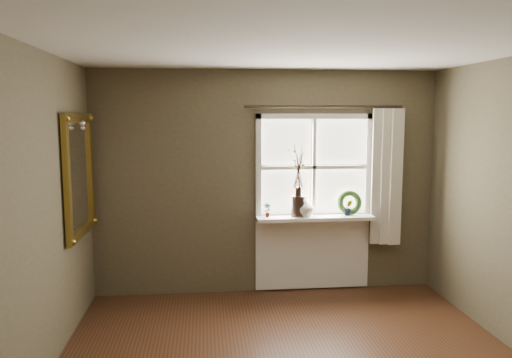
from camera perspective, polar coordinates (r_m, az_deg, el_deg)
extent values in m
plane|color=silver|center=(3.57, 5.98, 15.63)|extent=(4.50, 4.50, 0.00)
cube|color=brown|center=(5.86, 1.17, -0.37)|extent=(4.00, 0.10, 2.60)
cube|color=brown|center=(3.79, -26.47, -5.36)|extent=(0.10, 4.50, 2.60)
cube|color=white|center=(5.94, 6.54, -4.32)|extent=(1.36, 0.06, 0.06)
cube|color=white|center=(5.82, 6.71, 7.14)|extent=(1.36, 0.06, 0.06)
cube|color=white|center=(5.75, 0.28, 1.29)|extent=(0.06, 0.06, 1.24)
cube|color=white|center=(6.03, 12.67, 1.39)|extent=(0.06, 0.06, 1.24)
cube|color=white|center=(5.85, 6.62, 1.35)|extent=(1.24, 0.05, 0.04)
cube|color=white|center=(5.85, 6.62, 1.35)|extent=(0.04, 0.05, 1.12)
cube|color=white|center=(5.79, 3.46, 4.25)|extent=(0.59, 0.01, 0.53)
cube|color=white|center=(5.93, 9.69, 4.23)|extent=(0.59, 0.01, 0.53)
cube|color=white|center=(5.85, 3.42, -1.53)|extent=(0.59, 0.01, 0.53)
cube|color=white|center=(5.99, 9.57, -1.41)|extent=(0.59, 0.01, 0.53)
cube|color=white|center=(5.84, 6.75, -4.42)|extent=(1.36, 0.26, 0.04)
cube|color=white|center=(6.05, 6.46, -8.29)|extent=(1.36, 0.04, 0.88)
cylinder|color=black|center=(5.78, 4.83, -3.10)|extent=(0.18, 0.18, 0.24)
imported|color=beige|center=(5.79, 5.58, -3.16)|extent=(0.29, 0.29, 0.23)
torus|color=#2C4920|center=(5.96, 10.63, -2.97)|extent=(0.29, 0.13, 0.30)
imported|color=#2C4920|center=(5.73, 1.29, -3.55)|extent=(0.10, 0.08, 0.17)
imported|color=#2C4920|center=(5.92, 10.49, -3.24)|extent=(0.11, 0.10, 0.18)
cube|color=beige|center=(6.02, 14.63, 0.22)|extent=(0.36, 0.12, 1.59)
cylinder|color=black|center=(5.80, 7.81, 8.21)|extent=(1.84, 0.03, 0.03)
cube|color=white|center=(5.27, -19.61, 0.41)|extent=(0.02, 0.85, 1.04)
cube|color=olive|center=(5.24, -19.77, 6.58)|extent=(0.05, 1.02, 0.09)
cube|color=olive|center=(5.37, -19.25, -5.60)|extent=(0.05, 1.02, 0.09)
cube|color=olive|center=(4.82, -20.79, -0.25)|extent=(0.05, 0.09, 1.04)
cube|color=olive|center=(5.73, -18.42, 0.97)|extent=(0.05, 0.09, 1.04)
sphere|color=silver|center=(5.20, -19.28, 5.98)|extent=(0.04, 0.04, 0.04)
sphere|color=silver|center=(5.23, -19.19, 5.55)|extent=(0.04, 0.04, 0.04)
sphere|color=silver|center=(5.26, -19.14, 6.11)|extent=(0.04, 0.04, 0.04)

